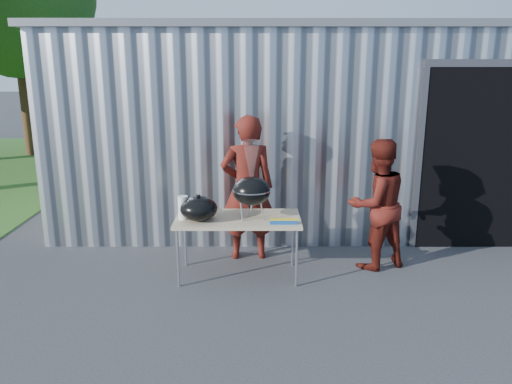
{
  "coord_description": "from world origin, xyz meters",
  "views": [
    {
      "loc": [
        -0.2,
        -5.02,
        2.57
      ],
      "look_at": [
        -0.18,
        0.77,
        1.05
      ],
      "focal_mm": 35.0,
      "sensor_mm": 36.0,
      "label": 1
    }
  ],
  "objects_px": {
    "kettle_grill": "(252,185)",
    "person_bystander": "(377,204)",
    "person_cook": "(247,188)",
    "folding_table": "(238,221)"
  },
  "relations": [
    {
      "from": "kettle_grill",
      "to": "person_bystander",
      "type": "height_order",
      "value": "kettle_grill"
    },
    {
      "from": "kettle_grill",
      "to": "person_bystander",
      "type": "bearing_deg",
      "value": 11.55
    },
    {
      "from": "person_bystander",
      "to": "person_cook",
      "type": "bearing_deg",
      "value": -33.08
    },
    {
      "from": "folding_table",
      "to": "kettle_grill",
      "type": "distance_m",
      "value": 0.49
    },
    {
      "from": "folding_table",
      "to": "kettle_grill",
      "type": "relative_size",
      "value": 1.59
    },
    {
      "from": "person_cook",
      "to": "folding_table",
      "type": "bearing_deg",
      "value": 74.48
    },
    {
      "from": "folding_table",
      "to": "kettle_grill",
      "type": "xyz_separation_m",
      "value": [
        0.17,
        -0.03,
        0.46
      ]
    },
    {
      "from": "kettle_grill",
      "to": "person_cook",
      "type": "distance_m",
      "value": 0.68
    },
    {
      "from": "folding_table",
      "to": "person_bystander",
      "type": "height_order",
      "value": "person_bystander"
    },
    {
      "from": "kettle_grill",
      "to": "person_bystander",
      "type": "xyz_separation_m",
      "value": [
        1.57,
        0.32,
        -0.34
      ]
    }
  ]
}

